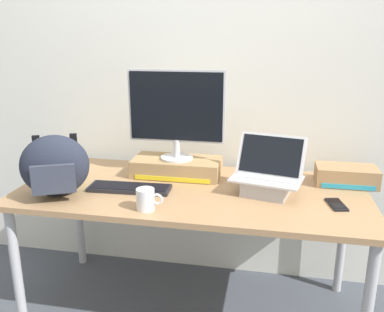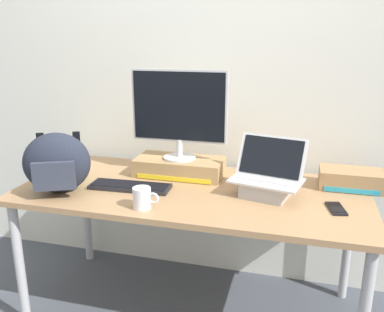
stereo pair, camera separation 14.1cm
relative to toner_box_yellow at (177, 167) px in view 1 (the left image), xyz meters
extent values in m
plane|color=#474C56|center=(0.13, -0.20, -0.80)|extent=(20.00, 20.00, 0.00)
cube|color=silver|center=(0.13, 0.32, 0.50)|extent=(7.00, 0.10, 2.60)
cube|color=#A87F56|center=(0.13, -0.20, -0.06)|extent=(1.82, 0.83, 0.03)
cylinder|color=#B2B2B7|center=(-0.72, -0.55, -0.44)|extent=(0.05, 0.05, 0.72)
cylinder|color=#B2B2B7|center=(-0.72, 0.16, -0.44)|extent=(0.05, 0.05, 0.72)
cylinder|color=#B2B2B7|center=(0.98, 0.16, -0.44)|extent=(0.05, 0.05, 0.72)
cube|color=#A88456|center=(0.00, 0.00, 0.00)|extent=(0.50, 0.25, 0.10)
cube|color=yellow|center=(0.00, -0.12, -0.03)|extent=(0.43, 0.00, 0.02)
cylinder|color=silver|center=(0.00, 0.00, 0.06)|extent=(0.18, 0.18, 0.01)
cylinder|color=silver|center=(0.00, 0.00, 0.11)|extent=(0.04, 0.04, 0.10)
cube|color=silver|center=(0.00, 0.00, 0.35)|extent=(0.55, 0.02, 0.40)
cube|color=black|center=(0.00, -0.01, 0.35)|extent=(0.52, 0.01, 0.38)
cube|color=#ADADB2|center=(0.51, -0.19, -0.01)|extent=(0.26, 0.24, 0.08)
cube|color=silver|center=(0.51, -0.19, 0.03)|extent=(0.39, 0.30, 0.01)
cube|color=#B7B7BC|center=(0.52, -0.18, 0.04)|extent=(0.32, 0.19, 0.00)
cube|color=silver|center=(0.53, -0.13, 0.14)|extent=(0.36, 0.18, 0.20)
cube|color=black|center=(0.53, -0.14, 0.14)|extent=(0.32, 0.16, 0.18)
cube|color=black|center=(-0.19, -0.28, -0.04)|extent=(0.43, 0.16, 0.02)
cube|color=black|center=(-0.19, -0.28, -0.03)|extent=(0.41, 0.13, 0.00)
ellipsoid|color=#232838|center=(-0.52, -0.42, 0.11)|extent=(0.39, 0.32, 0.31)
cube|color=#333847|center=(-0.48, -0.52, 0.08)|extent=(0.20, 0.11, 0.14)
cube|color=black|center=(-0.65, -0.36, 0.12)|extent=(0.04, 0.03, 0.24)
cube|color=black|center=(-0.49, -0.28, 0.12)|extent=(0.04, 0.03, 0.24)
cylinder|color=silver|center=(-0.03, -0.50, 0.00)|extent=(0.09, 0.09, 0.10)
torus|color=silver|center=(0.02, -0.50, 0.01)|extent=(0.06, 0.01, 0.06)
cube|color=black|center=(0.85, -0.28, -0.04)|extent=(0.10, 0.16, 0.01)
cube|color=black|center=(0.85, -0.28, -0.04)|extent=(0.08, 0.13, 0.00)
sphere|color=#56B256|center=(-0.56, -0.17, 0.01)|extent=(0.12, 0.12, 0.12)
sphere|color=black|center=(-0.58, -0.22, 0.03)|extent=(0.02, 0.02, 0.02)
sphere|color=black|center=(-0.54, -0.22, 0.03)|extent=(0.02, 0.02, 0.02)
cube|color=#9E7A51|center=(0.94, 0.03, 0.00)|extent=(0.32, 0.18, 0.10)
cube|color=#2899BC|center=(0.94, -0.06, -0.03)|extent=(0.27, 0.00, 0.02)
camera|label=1|loc=(0.52, -2.19, 0.74)|focal=38.41mm
camera|label=2|loc=(0.66, -2.16, 0.74)|focal=38.41mm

